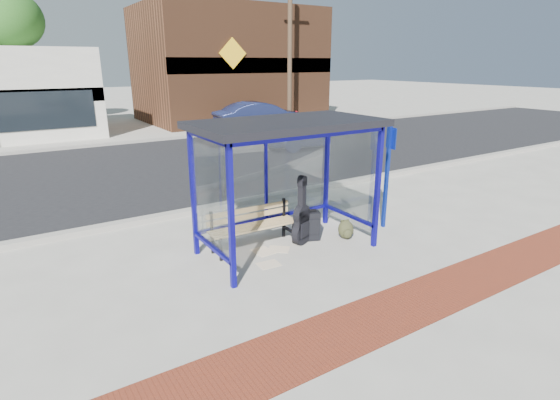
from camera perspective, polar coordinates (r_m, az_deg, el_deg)
ground at (r=8.28m, az=0.92°, el=-6.48°), size 120.00×120.00×0.00m
brick_paver_strip at (r=6.52m, az=14.03°, el=-14.13°), size 60.00×1.00×0.01m
curb_near at (r=10.63m, az=-7.72°, el=-0.75°), size 60.00×0.25×0.12m
street_asphalt at (r=15.27m, az=-15.91°, el=4.14°), size 60.00×10.00×0.00m
curb_far at (r=20.12m, az=-20.28°, el=7.01°), size 60.00×0.25×0.12m
far_sidewalk at (r=21.96m, az=-21.40°, el=7.55°), size 60.00×4.00×0.01m
bus_shelter at (r=7.73m, az=0.71°, el=7.87°), size 3.30×1.80×2.42m
storefront_brown at (r=27.62m, az=-6.70°, el=17.10°), size 10.00×7.08×6.40m
tree_mid at (r=28.40m, az=-32.09°, el=19.27°), size 3.60×3.60×7.03m
tree_right at (r=32.91m, az=-2.20°, el=21.18°), size 3.60×3.60×7.03m
utility_pole_east at (r=23.71m, az=1.29°, el=19.34°), size 1.60×0.24×8.00m
bench at (r=8.24m, az=-3.61°, el=-3.16°), size 1.74×0.46×0.82m
guitar_bag at (r=8.35m, az=2.83°, el=-2.78°), size 0.49×0.29×1.29m
suitcase at (r=8.63m, az=3.97°, el=-3.39°), size 0.42×0.35×0.63m
backpack at (r=8.81m, az=8.63°, el=-3.89°), size 0.38×0.36×0.38m
sign_post at (r=9.28m, az=13.88°, el=4.05°), size 0.11×0.29×2.29m
newspaper_a at (r=7.70m, az=-1.47°, el=-8.41°), size 0.40×0.33×0.01m
newspaper_b at (r=8.28m, az=-0.16°, el=-6.46°), size 0.50×0.49×0.01m
newspaper_c at (r=8.19m, az=-2.22°, el=-6.74°), size 0.34×0.43×0.01m
parked_car at (r=21.80m, az=-2.41°, el=10.69°), size 4.78×2.01×1.54m
fire_hydrant at (r=25.05m, az=2.12°, el=10.77°), size 0.34×0.22×0.76m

